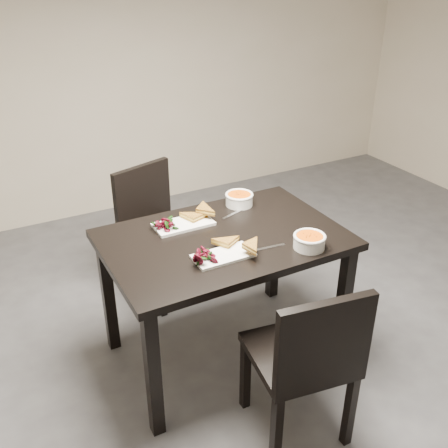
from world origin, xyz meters
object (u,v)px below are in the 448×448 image
plate_near (223,256)px  soup_bowl_near (309,240)px  chair_far (155,224)px  chair_near (308,357)px  table (224,253)px  plate_far (183,224)px  soup_bowl_far (239,198)px

plate_near → soup_bowl_near: bearing=-16.3°
chair_far → plate_near: (-0.01, -0.95, 0.27)m
chair_near → table: bearing=102.2°
plate_near → plate_far: (-0.04, 0.38, 0.00)m
chair_far → soup_bowl_far: bearing=-73.4°
plate_far → soup_bowl_far: soup_bowl_far is taller
table → plate_near: (-0.10, -0.18, 0.11)m
plate_far → soup_bowl_far: 0.39m
chair_near → plate_near: 0.59m
plate_near → plate_far: bearing=95.3°
soup_bowl_near → plate_far: (-0.44, 0.50, -0.03)m
chair_near → chair_far: size_ratio=1.00×
soup_bowl_near → soup_bowl_far: same height
chair_far → soup_bowl_far: (0.34, -0.49, 0.31)m
soup_bowl_near → table: bearing=136.4°
soup_bowl_far → chair_near: bearing=-102.1°
chair_near → soup_bowl_far: size_ratio=5.32×
chair_near → plate_far: size_ratio=2.75×
table → soup_bowl_far: bearing=48.7°
plate_near → table: bearing=60.8°
soup_bowl_far → soup_bowl_near: bearing=-84.0°
table → plate_far: size_ratio=3.88×
chair_near → chair_far: 1.47m
soup_bowl_near → chair_near: bearing=-124.6°
plate_near → soup_bowl_near: 0.43m
chair_near → plate_near: size_ratio=2.97×
chair_far → soup_bowl_near: bearing=-87.4°
soup_bowl_near → chair_far: bearing=110.3°
table → soup_bowl_near: soup_bowl_near is taller
chair_near → chair_far: bearing=103.7°
chair_near → plate_near: bearing=114.1°
plate_near → soup_bowl_near: (0.41, -0.12, 0.03)m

